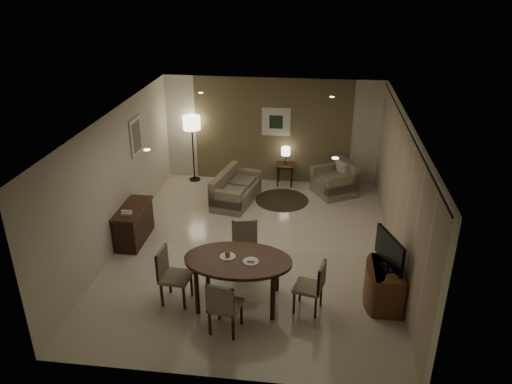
# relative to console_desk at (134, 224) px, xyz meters

# --- Properties ---
(room_shell) EXTENTS (5.50, 7.00, 2.70)m
(room_shell) POSITION_rel_console_desk_xyz_m (2.49, 0.40, 0.98)
(room_shell) COLOR beige
(room_shell) RESTS_ON ground
(taupe_accent) EXTENTS (3.96, 0.03, 2.70)m
(taupe_accent) POSITION_rel_console_desk_xyz_m (2.49, 3.48, 0.98)
(taupe_accent) COLOR brown
(taupe_accent) RESTS_ON wall_back
(curtain_wall) EXTENTS (0.08, 6.70, 2.58)m
(curtain_wall) POSITION_rel_console_desk_xyz_m (5.17, 0.00, 0.95)
(curtain_wall) COLOR beige
(curtain_wall) RESTS_ON wall_right
(curtain_rod) EXTENTS (0.03, 6.80, 0.03)m
(curtain_rod) POSITION_rel_console_desk_xyz_m (5.17, 0.00, 2.27)
(curtain_rod) COLOR black
(curtain_rod) RESTS_ON wall_right
(art_back_frame) EXTENTS (0.72, 0.03, 0.72)m
(art_back_frame) POSITION_rel_console_desk_xyz_m (2.59, 3.46, 1.23)
(art_back_frame) COLOR silver
(art_back_frame) RESTS_ON wall_back
(art_back_canvas) EXTENTS (0.34, 0.01, 0.34)m
(art_back_canvas) POSITION_rel_console_desk_xyz_m (2.59, 3.44, 1.23)
(art_back_canvas) COLOR #1A2E21
(art_back_canvas) RESTS_ON wall_back
(art_left_frame) EXTENTS (0.03, 0.60, 0.80)m
(art_left_frame) POSITION_rel_console_desk_xyz_m (-0.23, 1.20, 1.48)
(art_left_frame) COLOR silver
(art_left_frame) RESTS_ON wall_left
(art_left_canvas) EXTENTS (0.01, 0.46, 0.64)m
(art_left_canvas) POSITION_rel_console_desk_xyz_m (-0.21, 1.20, 1.48)
(art_left_canvas) COLOR gray
(art_left_canvas) RESTS_ON wall_left
(downlight_nl) EXTENTS (0.10, 0.10, 0.01)m
(downlight_nl) POSITION_rel_console_desk_xyz_m (1.09, -1.80, 2.31)
(downlight_nl) COLOR white
(downlight_nl) RESTS_ON ceiling
(downlight_nr) EXTENTS (0.10, 0.10, 0.01)m
(downlight_nr) POSITION_rel_console_desk_xyz_m (3.89, -1.80, 2.31)
(downlight_nr) COLOR white
(downlight_nr) RESTS_ON ceiling
(downlight_fl) EXTENTS (0.10, 0.10, 0.01)m
(downlight_fl) POSITION_rel_console_desk_xyz_m (1.09, 1.80, 2.31)
(downlight_fl) COLOR white
(downlight_fl) RESTS_ON ceiling
(downlight_fr) EXTENTS (0.10, 0.10, 0.01)m
(downlight_fr) POSITION_rel_console_desk_xyz_m (3.89, 1.80, 2.31)
(downlight_fr) COLOR white
(downlight_fr) RESTS_ON ceiling
(console_desk) EXTENTS (0.48, 1.20, 0.75)m
(console_desk) POSITION_rel_console_desk_xyz_m (0.00, 0.00, 0.00)
(console_desk) COLOR #422215
(console_desk) RESTS_ON floor
(telephone) EXTENTS (0.20, 0.14, 0.09)m
(telephone) POSITION_rel_console_desk_xyz_m (0.00, -0.30, 0.43)
(telephone) COLOR white
(telephone) RESTS_ON console_desk
(tv_cabinet) EXTENTS (0.48, 0.90, 0.70)m
(tv_cabinet) POSITION_rel_console_desk_xyz_m (4.89, -1.50, -0.03)
(tv_cabinet) COLOR brown
(tv_cabinet) RESTS_ON floor
(flat_tv) EXTENTS (0.36, 0.85, 0.60)m
(flat_tv) POSITION_rel_console_desk_xyz_m (4.87, -1.50, 0.65)
(flat_tv) COLOR black
(flat_tv) RESTS_ON tv_cabinet
(dining_table) EXTENTS (1.79, 1.12, 0.84)m
(dining_table) POSITION_rel_console_desk_xyz_m (2.44, -1.76, 0.04)
(dining_table) COLOR #422215
(dining_table) RESTS_ON floor
(chair_near) EXTENTS (0.54, 0.54, 0.95)m
(chair_near) POSITION_rel_console_desk_xyz_m (2.36, -2.49, 0.10)
(chair_near) COLOR gray
(chair_near) RESTS_ON floor
(chair_far) EXTENTS (0.57, 0.57, 1.00)m
(chair_far) POSITION_rel_console_desk_xyz_m (2.44, -0.95, 0.13)
(chair_far) COLOR gray
(chair_far) RESTS_ON floor
(chair_left) EXTENTS (0.50, 0.50, 0.97)m
(chair_left) POSITION_rel_console_desk_xyz_m (1.40, -1.87, 0.11)
(chair_left) COLOR gray
(chair_left) RESTS_ON floor
(chair_right) EXTENTS (0.53, 0.53, 0.90)m
(chair_right) POSITION_rel_console_desk_xyz_m (3.60, -1.83, 0.08)
(chair_right) COLOR gray
(chair_right) RESTS_ON floor
(plate_a) EXTENTS (0.26, 0.26, 0.02)m
(plate_a) POSITION_rel_console_desk_xyz_m (2.26, -1.71, 0.47)
(plate_a) COLOR white
(plate_a) RESTS_ON dining_table
(plate_b) EXTENTS (0.26, 0.26, 0.02)m
(plate_b) POSITION_rel_console_desk_xyz_m (2.66, -1.81, 0.47)
(plate_b) COLOR white
(plate_b) RESTS_ON dining_table
(fruit_apple) EXTENTS (0.09, 0.09, 0.09)m
(fruit_apple) POSITION_rel_console_desk_xyz_m (2.26, -1.71, 0.52)
(fruit_apple) COLOR #B75114
(fruit_apple) RESTS_ON plate_a
(napkin) EXTENTS (0.12, 0.08, 0.03)m
(napkin) POSITION_rel_console_desk_xyz_m (2.66, -1.81, 0.49)
(napkin) COLOR white
(napkin) RESTS_ON plate_b
(round_rug) EXTENTS (1.28, 1.28, 0.01)m
(round_rug) POSITION_rel_console_desk_xyz_m (2.86, 2.27, -0.37)
(round_rug) COLOR #393020
(round_rug) RESTS_ON floor
(sofa) EXTENTS (1.67, 1.07, 0.73)m
(sofa) POSITION_rel_console_desk_xyz_m (1.78, 2.08, -0.01)
(sofa) COLOR gray
(sofa) RESTS_ON floor
(armchair) EXTENTS (1.22, 1.24, 0.83)m
(armchair) POSITION_rel_console_desk_xyz_m (4.10, 2.82, 0.04)
(armchair) COLOR gray
(armchair) RESTS_ON floor
(side_table) EXTENTS (0.44, 0.44, 0.56)m
(side_table) POSITION_rel_console_desk_xyz_m (2.86, 3.23, -0.10)
(side_table) COLOR black
(side_table) RESTS_ON floor
(table_lamp) EXTENTS (0.22, 0.22, 0.50)m
(table_lamp) POSITION_rel_console_desk_xyz_m (2.86, 3.25, 0.43)
(table_lamp) COLOR #FFEAC1
(table_lamp) RESTS_ON side_table
(floor_lamp) EXTENTS (0.44, 0.44, 1.73)m
(floor_lamp) POSITION_rel_console_desk_xyz_m (0.47, 3.23, 0.49)
(floor_lamp) COLOR #FFE5B7
(floor_lamp) RESTS_ON floor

